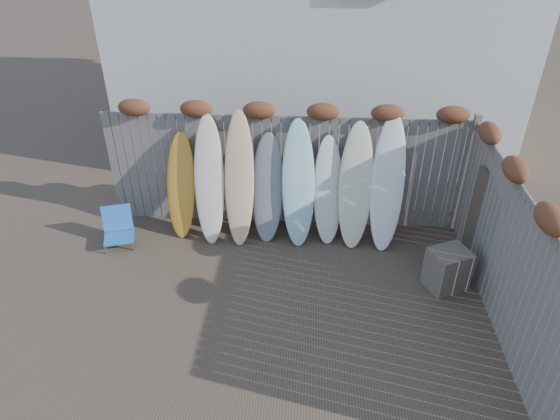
# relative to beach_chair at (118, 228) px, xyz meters

# --- Properties ---
(ground) EXTENTS (80.00, 80.00, 0.00)m
(ground) POSITION_rel_beach_chair_xyz_m (2.72, -1.59, -0.29)
(ground) COLOR #493A2D
(back_fence) EXTENTS (6.05, 0.28, 2.24)m
(back_fence) POSITION_rel_beach_chair_xyz_m (2.78, 0.80, 0.89)
(back_fence) COLOR slate
(back_fence) RESTS_ON ground
(right_fence) EXTENTS (0.28, 4.40, 2.24)m
(right_fence) POSITION_rel_beach_chair_xyz_m (5.71, -1.34, 0.85)
(right_fence) COLOR slate
(right_fence) RESTS_ON ground
(beach_chair) EXTENTS (0.60, 0.63, 0.63)m
(beach_chair) POSITION_rel_beach_chair_xyz_m (0.00, 0.00, 0.00)
(beach_chair) COLOR #2367B1
(beach_chair) RESTS_ON ground
(wooden_crate) EXTENTS (0.69, 0.64, 0.64)m
(wooden_crate) POSITION_rel_beach_chair_xyz_m (5.21, -0.79, 0.02)
(wooden_crate) COLOR #67574D
(wooden_crate) RESTS_ON ground
(lattice_panel) EXTENTS (0.42, 1.04, 1.63)m
(lattice_panel) POSITION_rel_beach_chair_xyz_m (5.83, -0.49, 0.52)
(lattice_panel) COLOR brown
(lattice_panel) RESTS_ON ground
(surfboard_0) EXTENTS (0.52, 0.66, 1.74)m
(surfboard_0) POSITION_rel_beach_chair_xyz_m (1.02, 0.44, 0.58)
(surfboard_0) COLOR orange
(surfboard_0) RESTS_ON ground
(surfboard_1) EXTENTS (0.54, 0.77, 2.07)m
(surfboard_1) POSITION_rel_beach_chair_xyz_m (1.52, 0.36, 0.74)
(surfboard_1) COLOR beige
(surfboard_1) RESTS_ON ground
(surfboard_2) EXTENTS (0.49, 0.76, 2.15)m
(surfboard_2) POSITION_rel_beach_chair_xyz_m (2.01, 0.35, 0.78)
(surfboard_2) COLOR #FDD881
(surfboard_2) RESTS_ON ground
(surfboard_3) EXTENTS (0.54, 0.65, 1.78)m
(surfboard_3) POSITION_rel_beach_chair_xyz_m (2.46, 0.42, 0.59)
(surfboard_3) COLOR slate
(surfboard_3) RESTS_ON ground
(surfboard_4) EXTENTS (0.60, 0.77, 2.03)m
(surfboard_4) POSITION_rel_beach_chair_xyz_m (2.97, 0.38, 0.72)
(surfboard_4) COLOR #9EC7D6
(surfboard_4) RESTS_ON ground
(surfboard_5) EXTENTS (0.54, 0.67, 1.75)m
(surfboard_5) POSITION_rel_beach_chair_xyz_m (3.45, 0.42, 0.58)
(surfboard_5) COLOR silver
(surfboard_5) RESTS_ON ground
(surfboard_6) EXTENTS (0.57, 0.74, 2.01)m
(surfboard_6) POSITION_rel_beach_chair_xyz_m (3.89, 0.37, 0.71)
(surfboard_6) COLOR beige
(surfboard_6) RESTS_ON ground
(surfboard_7) EXTENTS (0.57, 0.79, 2.15)m
(surfboard_7) POSITION_rel_beach_chair_xyz_m (4.39, 0.35, 0.78)
(surfboard_7) COLOR white
(surfboard_7) RESTS_ON ground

